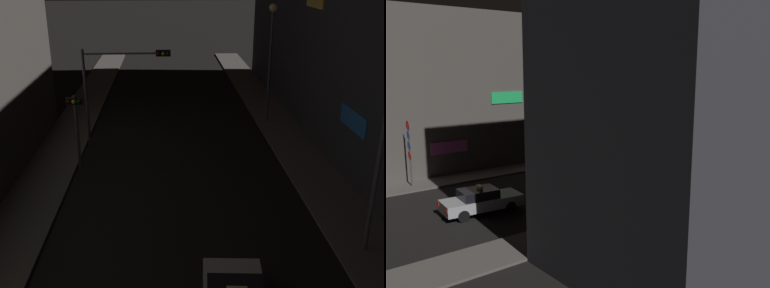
# 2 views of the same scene
# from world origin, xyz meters

# --- Properties ---
(sidewalk_left) EXTENTS (2.60, 56.20, 0.13)m
(sidewalk_left) POSITION_xyz_m (-6.60, 26.10, 0.06)
(sidewalk_left) COLOR #5B5651
(sidewalk_left) RESTS_ON ground_plane
(sidewalk_right) EXTENTS (2.60, 56.20, 0.13)m
(sidewalk_right) POSITION_xyz_m (6.60, 26.10, 0.06)
(sidewalk_right) COLOR #5B5651
(sidewalk_right) RESTS_ON ground_plane
(building_facade_left) EXTENTS (9.57, 24.94, 12.35)m
(building_facade_left) POSITION_xyz_m (-12.64, 17.62, 6.18)
(building_facade_left) COLOR #514C47
(building_facade_left) RESTS_ON ground_plane
(taxi) EXTENTS (2.16, 4.58, 1.62)m
(taxi) POSITION_xyz_m (1.13, 10.66, 0.74)
(taxi) COLOR #B7B7BC
(taxi) RESTS_ON ground_plane
(traffic_light_overhead) EXTENTS (4.79, 0.42, 5.56)m
(traffic_light_overhead) POSITION_xyz_m (-3.25, 25.29, 4.03)
(traffic_light_overhead) COLOR #47474C
(traffic_light_overhead) RESTS_ON ground_plane
(traffic_light_left_kerb) EXTENTS (0.80, 0.42, 3.90)m
(traffic_light_left_kerb) POSITION_xyz_m (-5.05, 22.04, 2.78)
(traffic_light_left_kerb) COLOR #47474C
(traffic_light_left_kerb) RESTS_ON ground_plane
(sign_pole_left) EXTENTS (0.63, 0.10, 4.48)m
(sign_pole_left) POSITION_xyz_m (-6.48, 9.30, 2.79)
(sign_pole_left) COLOR #47474C
(sign_pole_left) RESTS_ON sidewalk_left
(street_lamp_near_block) EXTENTS (0.43, 0.43, 7.73)m
(street_lamp_near_block) POSITION_xyz_m (6.40, 14.31, 4.94)
(street_lamp_near_block) COLOR #47474C
(street_lamp_near_block) RESTS_ON sidewalk_right
(street_lamp_far_block) EXTENTS (0.52, 0.52, 7.49)m
(street_lamp_far_block) POSITION_xyz_m (5.96, 28.91, 5.27)
(street_lamp_far_block) COLOR #47474C
(street_lamp_far_block) RESTS_ON sidewalk_right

